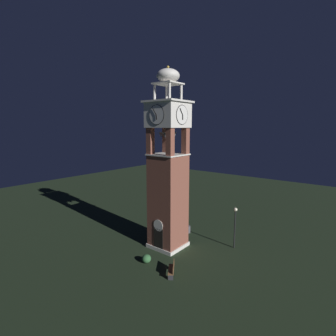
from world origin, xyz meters
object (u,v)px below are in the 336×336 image
at_px(park_bench, 172,269).
at_px(trash_bin, 188,229).
at_px(lamp_post, 235,220).
at_px(clock_tower, 168,176).

distance_m(park_bench, trash_bin, 8.52).
bearing_deg(lamp_post, park_bench, -103.68).
bearing_deg(lamp_post, trash_bin, 177.63).
bearing_deg(clock_tower, trash_bin, 94.63).
xyz_separation_m(clock_tower, park_bench, (3.40, -3.74, -6.52)).
xyz_separation_m(park_bench, trash_bin, (-3.72, 7.66, -0.08)).
relative_size(clock_tower, park_bench, 10.78).
distance_m(clock_tower, trash_bin, 7.68).
bearing_deg(clock_tower, lamp_post, 35.36).
height_order(park_bench, trash_bin, park_bench).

